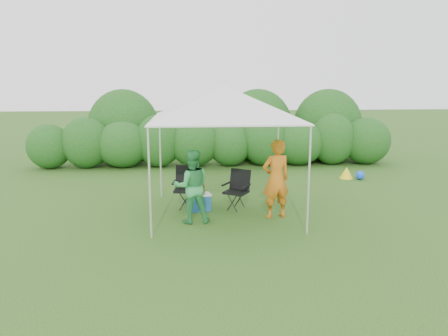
{
  "coord_description": "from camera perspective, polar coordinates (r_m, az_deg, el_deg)",
  "views": [
    {
      "loc": [
        -0.73,
        -8.93,
        2.93
      ],
      "look_at": [
        -0.01,
        0.4,
        1.05
      ],
      "focal_mm": 35.0,
      "sensor_mm": 36.0,
      "label": 1
    }
  ],
  "objects": [
    {
      "name": "lawn_toy",
      "position": [
        13.78,
        16.12,
        -0.68
      ],
      "size": [
        0.68,
        0.57,
        0.34
      ],
      "color": "yellow",
      "rests_on": "ground"
    },
    {
      "name": "man",
      "position": [
        9.42,
        6.8,
        -1.43
      ],
      "size": [
        0.7,
        0.54,
        1.71
      ],
      "primitive_type": "imported",
      "rotation": [
        0.0,
        0.0,
        3.38
      ],
      "color": "#CD6917",
      "rests_on": "ground"
    },
    {
      "name": "bottle",
      "position": [
        9.92,
        -2.77,
        -2.67
      ],
      "size": [
        0.07,
        0.07,
        0.27
      ],
      "primitive_type": "cylinder",
      "color": "#592D0C",
      "rests_on": "cooler"
    },
    {
      "name": "chair_left",
      "position": [
        10.26,
        -4.91,
        -2.09
      ],
      "size": [
        0.65,
        0.61,
        0.97
      ],
      "rotation": [
        0.0,
        0.0,
        -0.12
      ],
      "color": "black",
      "rests_on": "ground"
    },
    {
      "name": "cooler",
      "position": [
        10.04,
        -3.1,
        -4.45
      ],
      "size": [
        0.52,
        0.42,
        0.39
      ],
      "rotation": [
        0.0,
        0.0,
        0.2
      ],
      "color": "#1C4E84",
      "rests_on": "ground"
    },
    {
      "name": "canopy",
      "position": [
        9.47,
        0.03,
        8.53
      ],
      "size": [
        3.1,
        3.1,
        2.83
      ],
      "color": "silver",
      "rests_on": "ground"
    },
    {
      "name": "woman",
      "position": [
        9.08,
        -4.24,
        -2.41
      ],
      "size": [
        0.8,
        0.65,
        1.55
      ],
      "primitive_type": "imported",
      "rotation": [
        0.0,
        0.0,
        3.24
      ],
      "color": "green",
      "rests_on": "ground"
    },
    {
      "name": "hedge",
      "position": [
        15.1,
        -1.0,
        3.35
      ],
      "size": [
        12.59,
        1.53,
        1.8
      ],
      "color": "#22581B",
      "rests_on": "ground"
    },
    {
      "name": "ground",
      "position": [
        9.43,
        0.26,
        -6.75
      ],
      "size": [
        70.0,
        70.0,
        0.0
      ],
      "primitive_type": "plane",
      "color": "#345E1D"
    },
    {
      "name": "chair_right",
      "position": [
        10.13,
        1.81,
        -2.45
      ],
      "size": [
        0.7,
        0.69,
        0.9
      ],
      "rotation": [
        0.0,
        0.0,
        -0.54
      ],
      "color": "black",
      "rests_on": "ground"
    }
  ]
}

